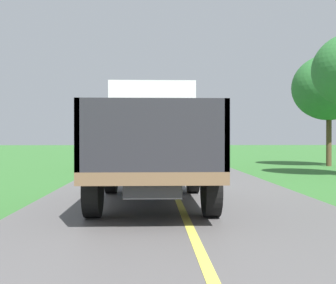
# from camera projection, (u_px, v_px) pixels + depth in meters

# --- Properties ---
(banana_truck_near) EXTENTS (2.38, 5.82, 2.80)m
(banana_truck_near) POSITION_uv_depth(u_px,v_px,m) (152.00, 139.00, 9.97)
(banana_truck_near) COLOR #2D2D30
(banana_truck_near) RESTS_ON road_surface
(banana_truck_far) EXTENTS (2.38, 5.81, 2.80)m
(banana_truck_far) POSITION_uv_depth(u_px,v_px,m) (149.00, 139.00, 21.16)
(banana_truck_far) COLOR #2D2D30
(banana_truck_far) RESTS_ON road_surface
(roadside_tree_mid_right) EXTENTS (3.93, 3.93, 6.01)m
(roadside_tree_mid_right) POSITION_uv_depth(u_px,v_px,m) (329.00, 88.00, 22.85)
(roadside_tree_mid_right) COLOR #4C3823
(roadside_tree_mid_right) RESTS_ON ground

